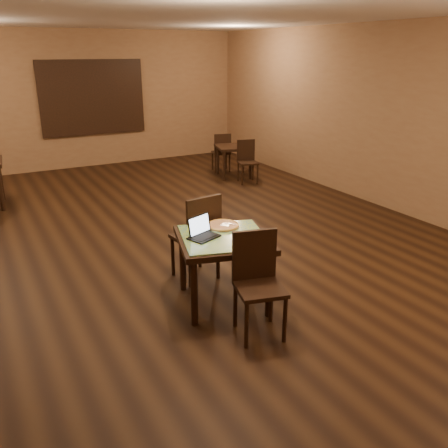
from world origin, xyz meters
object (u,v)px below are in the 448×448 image
laptop (202,231)px  chair_main_far (199,233)px  chair_main_near (257,277)px  pizza_pan (223,226)px  other_table_a_chair_near (247,159)px  other_table_a_chair_far (222,150)px  tiled_table (224,245)px  other_table_a (234,151)px

laptop → chair_main_far: bearing=46.9°
chair_main_near → pizza_pan: size_ratio=2.75×
chair_main_far → other_table_a_chair_near: (2.80, 3.53, -0.10)m
other_table_a_chair_near → chair_main_far: bearing=-113.3°
chair_main_near → other_table_a_chair_far: size_ratio=1.16×
pizza_pan → other_table_a_chair_far: bearing=61.6°
other_table_a_chair_far → pizza_pan: bearing=76.7°
tiled_table → chair_main_near: chair_main_near is taller
tiled_table → chair_main_near: (0.02, -0.62, -0.10)m
pizza_pan → other_table_a: bearing=58.8°
pizza_pan → other_table_a_chair_far: size_ratio=0.42×
chair_main_near → laptop: chair_main_near is taller
other_table_a_chair_far → other_table_a_chair_near: bearing=107.3°
chair_main_far → other_table_a_chair_far: bearing=-129.0°
tiled_table → other_table_a_chair_near: (2.81, 4.14, -0.18)m
tiled_table → other_table_a_chair_far: (2.77, 5.14, -0.18)m
other_table_a_chair_near → chair_main_near: bearing=-105.3°
chair_main_far → other_table_a: (2.78, 4.03, -0.04)m
laptop → chair_main_near: bearing=-93.3°
chair_main_near → other_table_a: (2.77, 5.26, -0.01)m
chair_main_far → pizza_pan: size_ratio=2.89×
chair_main_near → other_table_a_chair_near: (2.79, 4.76, -0.08)m
other_table_a → other_table_a_chair_far: other_table_a_chair_far is taller
chair_main_near → chair_main_far: 1.23m
chair_main_near → other_table_a_chair_far: bearing=78.7°
chair_main_near → chair_main_far: bearing=104.7°
tiled_table → chair_main_far: chair_main_far is taller
other_table_a → pizza_pan: bearing=-106.1°
chair_main_far → laptop: chair_main_far is taller
pizza_pan → other_table_a_chair_near: 4.75m
chair_main_far → pizza_pan: chair_main_far is taller
laptop → other_table_a_chair_far: bearing=38.9°
chair_main_far → chair_main_near: bearing=82.7°
chair_main_near → laptop: size_ratio=2.77×
chair_main_far → other_table_a: size_ratio=1.20×
laptop → tiled_table: bearing=-46.7°
other_table_a_chair_near → other_table_a_chair_far: bearing=107.3°
tiled_table → other_table_a: tiled_table is taller
pizza_pan → other_table_a_chair_far: (2.65, 4.90, -0.28)m
tiled_table → pizza_pan: 0.29m
laptop → other_table_a_chair_far: laptop is taller
chair_main_near → other_table_a_chair_far: chair_main_near is taller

